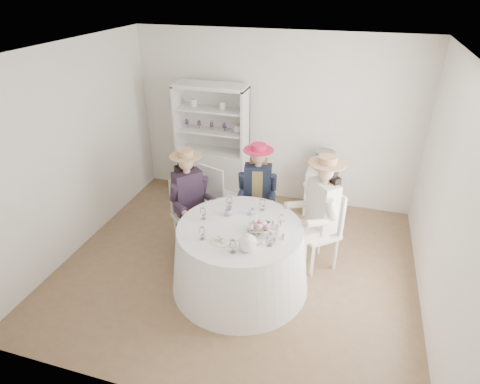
# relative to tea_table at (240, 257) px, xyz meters

# --- Properties ---
(ground) EXTENTS (4.50, 4.50, 0.00)m
(ground) POSITION_rel_tea_table_xyz_m (-0.13, 0.33, -0.42)
(ground) COLOR brown
(ground) RESTS_ON ground
(ceiling) EXTENTS (4.50, 4.50, 0.00)m
(ceiling) POSITION_rel_tea_table_xyz_m (-0.13, 0.33, 2.28)
(ceiling) COLOR white
(ceiling) RESTS_ON wall_back
(wall_back) EXTENTS (4.50, 0.00, 4.50)m
(wall_back) POSITION_rel_tea_table_xyz_m (-0.13, 2.33, 0.93)
(wall_back) COLOR silver
(wall_back) RESTS_ON ground
(wall_front) EXTENTS (4.50, 0.00, 4.50)m
(wall_front) POSITION_rel_tea_table_xyz_m (-0.13, -1.67, 0.93)
(wall_front) COLOR silver
(wall_front) RESTS_ON ground
(wall_left) EXTENTS (0.00, 4.50, 4.50)m
(wall_left) POSITION_rel_tea_table_xyz_m (-2.38, 0.33, 0.93)
(wall_left) COLOR silver
(wall_left) RESTS_ON ground
(wall_right) EXTENTS (0.00, 4.50, 4.50)m
(wall_right) POSITION_rel_tea_table_xyz_m (2.12, 0.33, 0.93)
(wall_right) COLOR silver
(wall_right) RESTS_ON ground
(tea_table) EXTENTS (1.66, 1.66, 0.84)m
(tea_table) POSITION_rel_tea_table_xyz_m (0.00, 0.00, 0.00)
(tea_table) COLOR white
(tea_table) RESTS_ON ground
(hutch) EXTENTS (1.24, 0.70, 1.93)m
(hutch) POSITION_rel_tea_table_xyz_m (-1.06, 2.03, 0.27)
(hutch) COLOR silver
(hutch) RESTS_ON ground
(side_table) EXTENTS (0.48, 0.48, 0.75)m
(side_table) POSITION_rel_tea_table_xyz_m (0.74, 2.05, -0.04)
(side_table) COLOR silver
(side_table) RESTS_ON ground
(hatbox) EXTENTS (0.36, 0.36, 0.29)m
(hatbox) POSITION_rel_tea_table_xyz_m (0.74, 2.05, 0.47)
(hatbox) COLOR black
(hatbox) RESTS_ON side_table
(guest_left) EXTENTS (0.62, 0.61, 1.45)m
(guest_left) POSITION_rel_tea_table_xyz_m (-0.88, 0.58, 0.40)
(guest_left) COLOR silver
(guest_left) RESTS_ON ground
(guest_mid) EXTENTS (0.54, 0.56, 1.43)m
(guest_mid) POSITION_rel_tea_table_xyz_m (-0.06, 1.06, 0.39)
(guest_mid) COLOR silver
(guest_mid) RESTS_ON ground
(guest_right) EXTENTS (0.66, 0.65, 1.55)m
(guest_right) POSITION_rel_tea_table_xyz_m (0.84, 0.64, 0.46)
(guest_right) COLOR silver
(guest_right) RESTS_ON ground
(spare_chair) EXTENTS (0.56, 0.56, 1.07)m
(spare_chair) POSITION_rel_tea_table_xyz_m (-0.67, 1.08, 0.16)
(spare_chair) COLOR silver
(spare_chair) RESTS_ON ground
(teacup_a) EXTENTS (0.11, 0.11, 0.07)m
(teacup_a) POSITION_rel_tea_table_xyz_m (-0.21, 0.21, 0.46)
(teacup_a) COLOR white
(teacup_a) RESTS_ON tea_table
(teacup_b) EXTENTS (0.08, 0.08, 0.07)m
(teacup_b) POSITION_rel_tea_table_xyz_m (0.05, 0.30, 0.45)
(teacup_b) COLOR white
(teacup_b) RESTS_ON tea_table
(teacup_c) EXTENTS (0.12, 0.12, 0.07)m
(teacup_c) POSITION_rel_tea_table_xyz_m (0.30, 0.07, 0.46)
(teacup_c) COLOR white
(teacup_c) RESTS_ON tea_table
(flower_bowl) EXTENTS (0.31, 0.31, 0.06)m
(flower_bowl) POSITION_rel_tea_table_xyz_m (0.22, -0.02, 0.45)
(flower_bowl) COLOR white
(flower_bowl) RESTS_ON tea_table
(flower_arrangement) EXTENTS (0.17, 0.17, 0.06)m
(flower_arrangement) POSITION_rel_tea_table_xyz_m (0.22, -0.04, 0.50)
(flower_arrangement) COLOR #D86C81
(flower_arrangement) RESTS_ON tea_table
(table_teapot) EXTENTS (0.28, 0.20, 0.21)m
(table_teapot) POSITION_rel_tea_table_xyz_m (0.20, -0.39, 0.51)
(table_teapot) COLOR white
(table_teapot) RESTS_ON tea_table
(sandwich_plate) EXTENTS (0.25, 0.25, 0.05)m
(sandwich_plate) POSITION_rel_tea_table_xyz_m (-0.11, -0.31, 0.44)
(sandwich_plate) COLOR white
(sandwich_plate) RESTS_ON tea_table
(cupcake_stand) EXTENTS (0.23, 0.23, 0.21)m
(cupcake_stand) POSITION_rel_tea_table_xyz_m (0.45, -0.10, 0.50)
(cupcake_stand) COLOR white
(cupcake_stand) RESTS_ON tea_table
(stemware_set) EXTENTS (0.99, 0.99, 0.15)m
(stemware_set) POSITION_rel_tea_table_xyz_m (-0.00, -0.00, 0.50)
(stemware_set) COLOR white
(stemware_set) RESTS_ON tea_table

